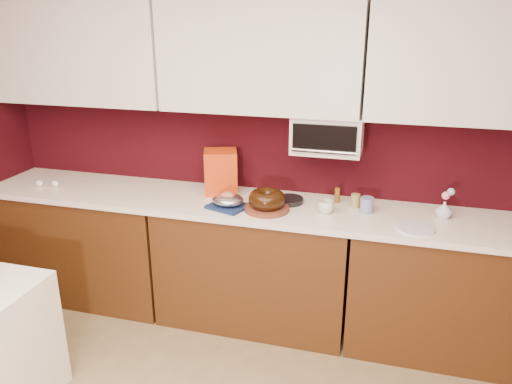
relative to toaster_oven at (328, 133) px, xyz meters
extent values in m
cube|color=#32060C|center=(-0.45, 0.15, -0.12)|extent=(4.00, 0.02, 2.50)
cube|color=#48270E|center=(-1.78, -0.17, -0.95)|extent=(1.31, 0.58, 0.86)
cube|color=#48270E|center=(-0.45, -0.17, -0.95)|extent=(1.31, 0.58, 0.86)
cube|color=#48270E|center=(0.88, -0.17, -0.95)|extent=(1.31, 0.58, 0.86)
cube|color=white|center=(-0.45, -0.17, -0.49)|extent=(4.00, 0.62, 0.04)
cube|color=white|center=(-1.78, -0.02, 0.48)|extent=(1.31, 0.33, 0.70)
cube|color=white|center=(-0.45, -0.02, 0.48)|extent=(1.31, 0.33, 0.70)
cube|color=white|center=(0.88, -0.02, 0.48)|extent=(1.31, 0.33, 0.70)
cube|color=white|center=(0.00, 0.00, 0.00)|extent=(0.45, 0.30, 0.25)
cube|color=black|center=(0.00, -0.16, 0.00)|extent=(0.40, 0.02, 0.18)
cylinder|color=silver|center=(0.00, -0.18, -0.07)|extent=(0.42, 0.02, 0.02)
cylinder|color=brown|center=(-0.34, -0.27, -0.46)|extent=(0.35, 0.35, 0.03)
torus|color=black|center=(-0.34, -0.27, -0.39)|extent=(0.25, 0.25, 0.10)
cube|color=navy|center=(-0.60, -0.29, -0.47)|extent=(0.30, 0.27, 0.02)
ellipsoid|color=silver|center=(-0.60, -0.29, -0.42)|extent=(0.26, 0.24, 0.08)
ellipsoid|color=#C66F5A|center=(-0.60, -0.29, -0.40)|extent=(0.10, 0.08, 0.06)
cube|color=#B91A0C|center=(-0.74, -0.02, -0.32)|extent=(0.28, 0.27, 0.31)
cylinder|color=black|center=(-0.23, -0.09, -0.46)|extent=(0.25, 0.25, 0.03)
imported|color=silver|center=(0.04, -0.21, -0.43)|extent=(0.11, 0.11, 0.10)
cylinder|color=navy|center=(0.29, -0.13, -0.42)|extent=(0.10, 0.10, 0.10)
imported|color=silver|center=(0.76, -0.09, -0.41)|extent=(0.08, 0.08, 0.12)
sphere|color=pink|center=(0.76, -0.09, -0.33)|extent=(0.05, 0.05, 0.05)
sphere|color=#98BFF3|center=(0.79, -0.07, -0.30)|extent=(0.05, 0.05, 0.05)
cylinder|color=white|center=(0.59, -0.33, -0.47)|extent=(0.27, 0.27, 0.01)
cylinder|color=brown|center=(0.08, 0.01, -0.42)|extent=(0.04, 0.04, 0.10)
cylinder|color=olive|center=(0.21, -0.05, -0.43)|extent=(0.07, 0.07, 0.09)
ellipsoid|color=white|center=(-2.09, -0.25, -0.45)|extent=(0.07, 0.05, 0.05)
ellipsoid|color=white|center=(-1.97, -0.23, -0.45)|extent=(0.06, 0.05, 0.05)
cylinder|color=brown|center=(0.09, 0.00, -0.42)|extent=(0.04, 0.04, 0.11)
camera|label=1|loc=(0.40, -3.20, 0.74)|focal=35.00mm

